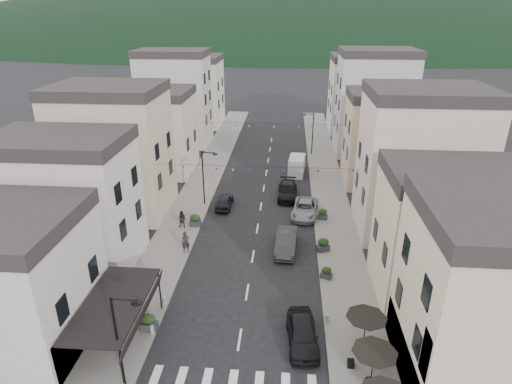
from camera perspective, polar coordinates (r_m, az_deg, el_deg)
sidewalk_left at (r=52.13m, az=-7.14°, el=1.25°), size 4.00×76.00×0.12m
sidewalk_right at (r=51.34m, az=9.50°, el=0.74°), size 4.00×76.00×0.12m
hill_backdrop at (r=315.84m, az=4.28°, el=19.87°), size 640.00×360.00×70.00m
bistro_building at (r=26.87m, az=30.42°, el=-13.24°), size 10.00×8.00×10.00m
boutique_awning at (r=27.95m, az=-17.96°, el=-14.08°), size 3.77×7.50×3.28m
buildings_row_left at (r=57.32m, az=-13.29°, el=9.24°), size 10.20×54.16×14.00m
buildings_row_right at (r=54.77m, az=16.97°, el=8.41°), size 10.20×54.16×14.50m
cafe_terrace at (r=25.45m, az=15.47°, el=-20.32°), size 2.50×8.10×2.53m
streetlamp_left_near at (r=24.97m, az=-17.53°, el=-17.48°), size 1.70×0.56×6.00m
streetlamp_left_far at (r=45.01m, az=-6.74°, el=2.59°), size 1.70×0.56×6.00m
streetlamp_right_far at (r=61.40m, az=7.33°, el=8.26°), size 1.70×0.56×6.00m
bollards at (r=28.39m, az=-2.34°, el=-19.12°), size 11.66×10.26×0.60m
bunting_near at (r=39.85m, az=0.30°, el=2.96°), size 19.00×0.28×0.62m
bunting_far at (r=55.09m, az=1.55°, el=8.79°), size 19.00×0.28×0.62m
parked_car_a at (r=28.40m, az=6.21°, el=-18.23°), size 2.22×4.77×1.58m
parked_car_b at (r=37.56m, az=4.04°, el=-6.63°), size 2.04×5.08×1.64m
parked_car_c at (r=43.79m, az=6.52°, el=-2.24°), size 3.07×5.52×1.46m
parked_car_d at (r=47.75m, az=4.23°, el=0.15°), size 2.17×5.29×1.53m
parked_car_e at (r=45.41m, az=-4.25°, el=-1.24°), size 1.65×4.03×1.37m
delivery_van at (r=54.68m, az=5.46°, el=3.59°), size 2.28×4.89×2.27m
pedestrian_a at (r=37.41m, az=-9.35°, el=-6.59°), size 0.82×0.69×1.91m
pedestrian_b at (r=41.40m, az=-9.82°, el=-3.63°), size 0.98×0.83×1.76m
planter_la at (r=29.97m, az=-14.12°, el=-16.49°), size 1.12×0.63×1.24m
planter_lb at (r=41.69m, az=-8.10°, el=-3.74°), size 1.14×0.68×1.24m
planter_ra at (r=34.30m, az=9.37°, el=-10.56°), size 1.00×0.77×0.99m
planter_rb at (r=37.66m, az=8.94°, el=-6.97°), size 1.25×1.00×1.23m
planter_rc at (r=43.10m, az=8.84°, el=-2.92°), size 1.11×0.80×1.12m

